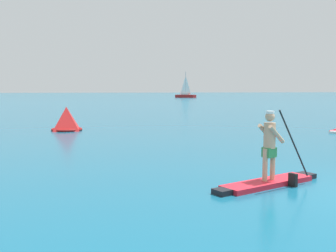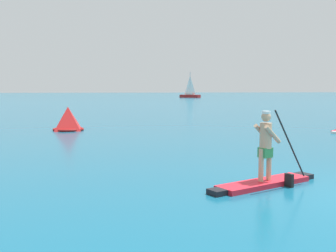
{
  "view_description": "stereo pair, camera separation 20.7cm",
  "coord_description": "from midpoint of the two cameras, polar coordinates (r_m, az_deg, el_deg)",
  "views": [
    {
      "loc": [
        -6.03,
        -6.42,
        2.13
      ],
      "look_at": [
        -2.52,
        8.81,
        0.67
      ],
      "focal_mm": 42.59,
      "sensor_mm": 36.0,
      "label": 1
    },
    {
      "loc": [
        -5.82,
        -6.46,
        2.13
      ],
      "look_at": [
        -2.52,
        8.81,
        0.67
      ],
      "focal_mm": 42.59,
      "sensor_mm": 36.0,
      "label": 2
    }
  ],
  "objects": [
    {
      "name": "sailboat_right_horizon",
      "position": [
        97.43,
        3.23,
        4.53
      ],
      "size": [
        4.64,
        4.73,
        6.27
      ],
      "rotation": [
        0.0,
        0.0,
        5.48
      ],
      "color": "#A51E1E",
      "rests_on": "ground"
    },
    {
      "name": "race_marker_buoy",
      "position": [
        21.06,
        -13.83,
        0.85
      ],
      "size": [
        1.86,
        1.86,
        1.22
      ],
      "color": "red",
      "rests_on": "ground"
    },
    {
      "name": "paddleboarder_mid_center",
      "position": [
        9.1,
        14.4,
        -6.0
      ],
      "size": [
        2.93,
        1.45,
        1.73
      ],
      "rotation": [
        0.0,
        0.0,
        0.38
      ],
      "color": "red",
      "rests_on": "ground"
    }
  ]
}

